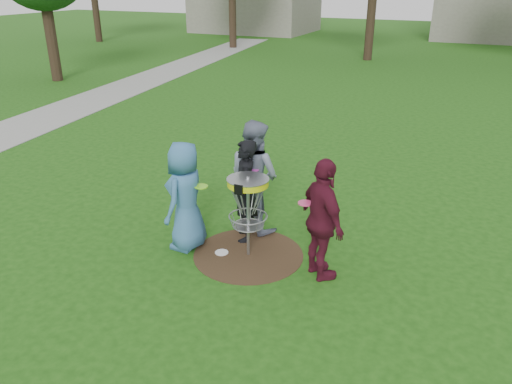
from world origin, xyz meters
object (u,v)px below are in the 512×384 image
at_px(player_grey, 254,176).
at_px(disc_golf_basket, 248,198).
at_px(player_blue, 186,196).
at_px(player_black, 245,191).
at_px(player_maroon, 322,220).

distance_m(player_grey, disc_golf_basket, 1.01).
relative_size(player_blue, disc_golf_basket, 1.33).
height_order(player_blue, disc_golf_basket, player_blue).
bearing_deg(disc_golf_basket, player_black, 120.96).
height_order(player_grey, disc_golf_basket, player_grey).
bearing_deg(player_blue, disc_golf_basket, 98.49).
height_order(player_black, disc_golf_basket, player_black).
xyz_separation_m(player_black, disc_golf_basket, (0.29, -0.49, 0.13)).
xyz_separation_m(player_grey, disc_golf_basket, (0.33, -0.95, 0.02)).
bearing_deg(player_maroon, player_blue, 46.17).
bearing_deg(player_maroon, player_black, 23.56).
bearing_deg(player_maroon, disc_golf_basket, 39.74).
height_order(player_blue, player_maroon, player_maroon).
bearing_deg(player_grey, player_maroon, 165.52).
distance_m(player_grey, player_maroon, 1.91).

